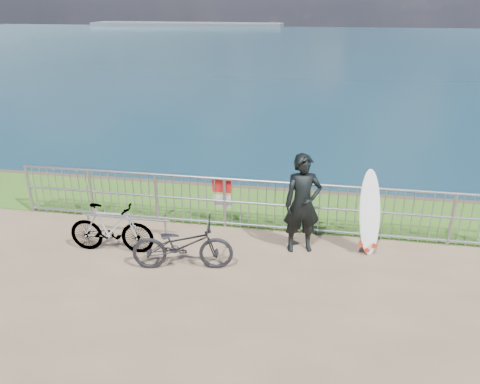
% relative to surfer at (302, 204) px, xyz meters
% --- Properties ---
extents(grass_strip, '(120.00, 120.00, 0.00)m').
position_rel_surfer_xyz_m(grass_strip, '(-1.13, 1.78, -0.96)').
color(grass_strip, '#2F5E19').
rests_on(grass_strip, ground).
extents(seascape, '(260.00, 260.00, 5.00)m').
position_rel_surfer_xyz_m(seascape, '(-44.88, 146.57, -5.00)').
color(seascape, brown).
rests_on(seascape, ground).
extents(railing, '(10.06, 0.10, 1.13)m').
position_rel_surfer_xyz_m(railing, '(-1.12, 0.68, -0.39)').
color(railing, gray).
rests_on(railing, ground).
extents(surfer, '(0.80, 0.64, 1.93)m').
position_rel_surfer_xyz_m(surfer, '(0.00, 0.00, 0.00)').
color(surfer, black).
rests_on(surfer, ground).
extents(surfboard, '(0.54, 0.52, 1.64)m').
position_rel_surfer_xyz_m(surfboard, '(1.25, 0.14, -0.21)').
color(surfboard, white).
rests_on(surfboard, ground).
extents(bicycle_near, '(1.88, 0.94, 0.94)m').
position_rel_surfer_xyz_m(bicycle_near, '(-2.03, -1.06, -0.49)').
color(bicycle_near, black).
rests_on(bicycle_near, ground).
extents(bicycle_far, '(1.67, 0.55, 0.99)m').
position_rel_surfer_xyz_m(bicycle_far, '(-3.54, -0.71, -0.47)').
color(bicycle_far, black).
rests_on(bicycle_far, ground).
extents(bike_rack, '(1.88, 0.05, 0.39)m').
position_rel_surfer_xyz_m(bike_rack, '(-3.57, 0.02, -0.64)').
color(bike_rack, gray).
rests_on(bike_rack, ground).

